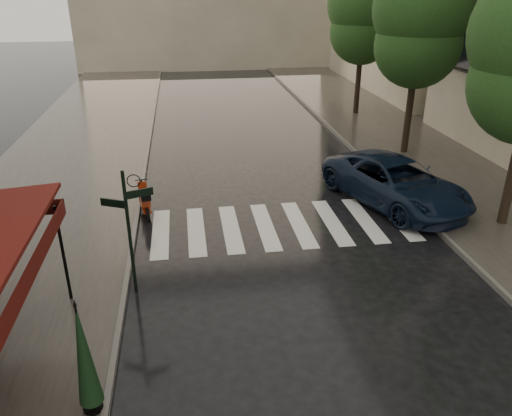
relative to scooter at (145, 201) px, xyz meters
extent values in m
plane|color=black|center=(1.19, -7.37, -0.47)|extent=(120.00, 120.00, 0.00)
cube|color=#38332D|center=(-3.31, 4.63, -0.41)|extent=(6.00, 60.00, 0.12)
cube|color=#38332D|center=(11.44, 4.63, -0.41)|extent=(5.50, 60.00, 0.12)
cube|color=#595651|center=(-0.26, 4.63, -0.39)|extent=(0.12, 60.00, 0.16)
cube|color=#595651|center=(8.64, 4.63, -0.39)|extent=(0.12, 60.00, 0.16)
cube|color=silver|center=(0.49, -1.37, -0.46)|extent=(0.50, 3.20, 0.01)
cube|color=silver|center=(1.54, -1.37, -0.46)|extent=(0.50, 3.20, 0.01)
cube|color=silver|center=(2.59, -1.37, -0.46)|extent=(0.50, 3.20, 0.01)
cube|color=silver|center=(3.64, -1.37, -0.46)|extent=(0.50, 3.20, 0.01)
cube|color=silver|center=(4.69, -1.37, -0.46)|extent=(0.50, 3.20, 0.01)
cube|color=silver|center=(5.74, -1.37, -0.46)|extent=(0.50, 3.20, 0.01)
cube|color=silver|center=(6.79, -1.37, -0.46)|extent=(0.50, 3.20, 0.01)
cube|color=silver|center=(7.84, -1.37, -0.46)|extent=(0.50, 3.20, 0.01)
cube|color=#4C120A|center=(-1.33, -7.87, 1.88)|extent=(0.04, 7.00, 0.35)
cylinder|color=black|center=(-1.46, -4.62, 0.83)|extent=(0.07, 0.07, 2.35)
cylinder|color=black|center=(-0.01, -4.37, 1.08)|extent=(0.08, 0.08, 3.10)
cube|color=black|center=(0.29, -4.37, 2.08)|extent=(0.62, 0.26, 0.18)
cube|color=black|center=(-0.29, -4.37, 1.88)|extent=(0.56, 0.29, 0.18)
cylinder|color=black|center=(10.69, 4.63, 1.89)|extent=(0.28, 0.28, 4.48)
sphere|color=#203A15|center=(10.69, 4.63, 4.05)|extent=(3.40, 3.40, 3.40)
sphere|color=#203A15|center=(10.69, 4.63, 5.41)|extent=(3.80, 3.80, 3.80)
cylinder|color=black|center=(10.89, 11.63, 1.84)|extent=(0.28, 0.28, 4.37)
sphere|color=#203A15|center=(10.89, 11.63, 3.94)|extent=(3.40, 3.40, 3.40)
sphere|color=#203A15|center=(10.89, 11.63, 5.27)|extent=(3.80, 3.80, 3.80)
cylinder|color=black|center=(0.09, -0.49, -0.26)|extent=(0.16, 0.43, 0.43)
cylinder|color=black|center=(-0.11, 0.60, -0.26)|extent=(0.16, 0.43, 0.43)
cube|color=maroon|center=(-0.01, 0.08, -0.18)|extent=(0.45, 1.18, 0.09)
cube|color=maroon|center=(0.03, -0.14, 0.08)|extent=(0.35, 0.53, 0.25)
cube|color=maroon|center=(-0.08, 0.47, 0.15)|extent=(0.30, 0.15, 0.67)
cylinder|color=black|center=(-0.10, 0.56, 0.53)|extent=(0.41, 0.10, 0.03)
cube|color=black|center=(0.08, -0.47, 0.37)|extent=(0.33, 0.31, 0.25)
imported|color=black|center=(8.19, -0.28, 0.29)|extent=(4.20, 5.98, 1.51)
cylinder|color=black|center=(-0.46, -8.09, -0.32)|extent=(0.34, 0.34, 0.05)
cylinder|color=black|center=(-0.46, -8.09, 0.75)|extent=(0.04, 0.04, 2.09)
cone|color=black|center=(-0.46, -8.09, 0.85)|extent=(0.41, 0.41, 1.99)
camera|label=1|loc=(1.38, -14.79, 6.36)|focal=35.00mm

